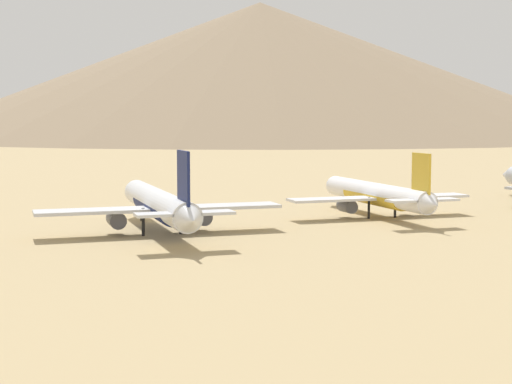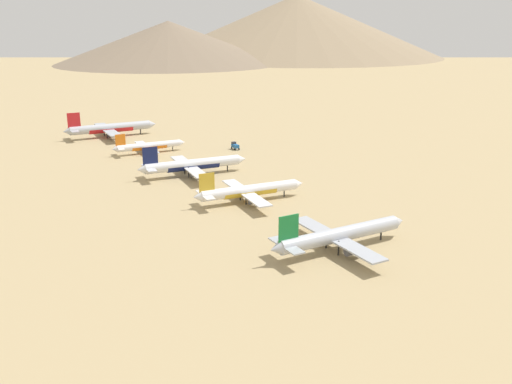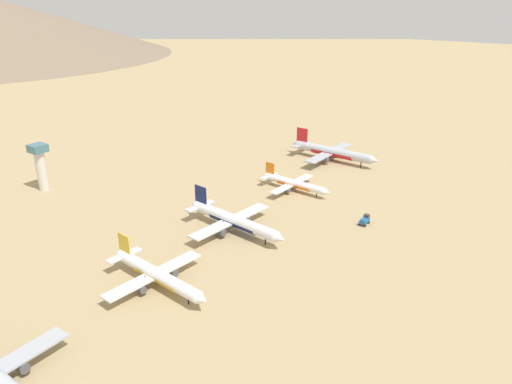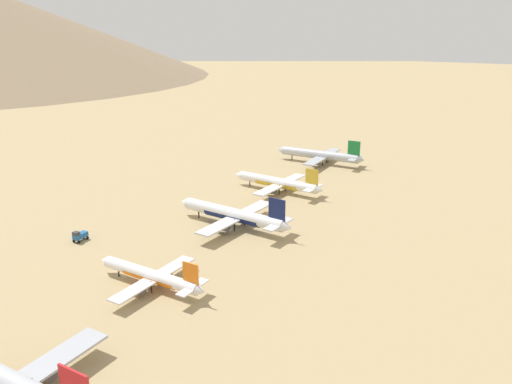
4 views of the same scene
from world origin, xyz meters
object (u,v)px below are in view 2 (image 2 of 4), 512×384
object	(u,v)px
parked_jet_0	(339,235)
parked_jet_4	(110,128)
parked_jet_2	(192,165)
parked_jet_1	(249,191)
parked_jet_3	(149,146)
service_truck	(235,146)

from	to	relation	value
parked_jet_0	parked_jet_4	bearing A→B (deg)	93.43
parked_jet_2	parked_jet_0	bearing A→B (deg)	-87.56
parked_jet_0	parked_jet_1	xyz separation A→B (m)	(-0.71, 53.95, -0.44)
parked_jet_3	service_truck	world-z (taller)	parked_jet_3
service_truck	parked_jet_3	bearing A→B (deg)	160.90
parked_jet_3	service_truck	size ratio (longest dim) A/B	7.42
parked_jet_0	parked_jet_1	world-z (taller)	parked_jet_0
parked_jet_2	parked_jet_3	xyz separation A→B (m)	(-2.30, 50.49, -1.10)
parked_jet_4	parked_jet_1	bearing A→B (deg)	-85.59
parked_jet_4	service_truck	bearing A→B (deg)	-53.75
parked_jet_0	parked_jet_1	distance (m)	53.96
parked_jet_4	service_truck	xyz separation A→B (m)	(48.14, -65.65, -3.14)
parked_jet_2	parked_jet_1	bearing A→B (deg)	-85.55
parked_jet_2	service_truck	size ratio (longest dim) A/B	9.61
parked_jet_0	parked_jet_3	size ratio (longest dim) A/B	1.27
parked_jet_1	parked_jet_2	size ratio (longest dim) A/B	0.90
parked_jet_0	parked_jet_4	world-z (taller)	parked_jet_4
parked_jet_1	parked_jet_3	distance (m)	95.73
parked_jet_1	parked_jet_4	size ratio (longest dim) A/B	0.83
parked_jet_3	service_truck	xyz separation A→B (m)	(42.65, -14.77, -1.64)
parked_jet_1	parked_jet_2	xyz separation A→B (m)	(-3.51, 45.06, 0.47)
parked_jet_3	parked_jet_1	bearing A→B (deg)	-86.52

